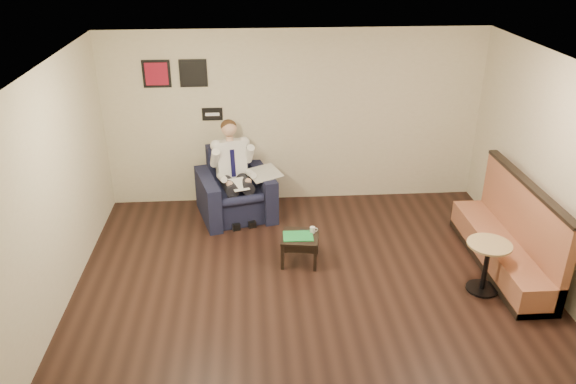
{
  "coord_description": "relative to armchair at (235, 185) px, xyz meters",
  "views": [
    {
      "loc": [
        -0.72,
        -5.54,
        4.16
      ],
      "look_at": [
        -0.24,
        1.2,
        0.96
      ],
      "focal_mm": 35.0,
      "sensor_mm": 36.0,
      "label": 1
    }
  ],
  "objects": [
    {
      "name": "armchair",
      "position": [
        0.0,
        0.0,
        0.0
      ],
      "size": [
        1.32,
        1.32,
        1.04
      ],
      "primitive_type": "cube",
      "rotation": [
        0.0,
        0.0,
        0.26
      ],
      "color": "black",
      "rests_on": "ground"
    },
    {
      "name": "ground",
      "position": [
        0.97,
        -2.42,
        -0.52
      ],
      "size": [
        6.0,
        6.0,
        0.0
      ],
      "primitive_type": "plane",
      "color": "black",
      "rests_on": "ground"
    },
    {
      "name": "seating_sign",
      "position": [
        -0.33,
        0.56,
        0.98
      ],
      "size": [
        0.32,
        0.02,
        0.2
      ],
      "primitive_type": "cube",
      "color": "black",
      "rests_on": "wall_back"
    },
    {
      "name": "seated_man",
      "position": [
        0.03,
        -0.13,
        0.19
      ],
      "size": [
        0.92,
        1.16,
        1.43
      ],
      "primitive_type": null,
      "rotation": [
        0.0,
        0.0,
        0.26
      ],
      "color": "silver",
      "rests_on": "armchair"
    },
    {
      "name": "wall_back",
      "position": [
        0.97,
        0.58,
        0.88
      ],
      "size": [
        6.0,
        0.02,
        2.8
      ],
      "primitive_type": "cube",
      "color": "beige",
      "rests_on": "ground"
    },
    {
      "name": "lap_papers",
      "position": [
        0.06,
        -0.24,
        0.12
      ],
      "size": [
        0.34,
        0.4,
        0.01
      ],
      "primitive_type": "cube",
      "rotation": [
        0.0,
        0.0,
        0.33
      ],
      "color": "white",
      "rests_on": "seated_man"
    },
    {
      "name": "ceiling",
      "position": [
        0.97,
        -2.42,
        2.28
      ],
      "size": [
        6.0,
        6.0,
        0.02
      ],
      "primitive_type": "cube",
      "color": "white",
      "rests_on": "wall_back"
    },
    {
      "name": "banquette",
      "position": [
        3.56,
        -1.73,
        0.08
      ],
      "size": [
        0.56,
        2.34,
        1.2
      ],
      "primitive_type": "cube",
      "color": "#9F5B3D",
      "rests_on": "ground"
    },
    {
      "name": "green_folder",
      "position": [
        0.86,
        -1.45,
        -0.12
      ],
      "size": [
        0.41,
        0.29,
        0.01
      ],
      "primitive_type": "cube",
      "rotation": [
        0.0,
        0.0,
        -0.03
      ],
      "color": "green",
      "rests_on": "side_table"
    },
    {
      "name": "art_print_left",
      "position": [
        -1.13,
        0.56,
        1.63
      ],
      "size": [
        0.42,
        0.03,
        0.42
      ],
      "primitive_type": "cube",
      "color": "maroon",
      "rests_on": "wall_back"
    },
    {
      "name": "wall_left",
      "position": [
        -2.03,
        -2.42,
        0.88
      ],
      "size": [
        0.02,
        6.0,
        2.8
      ],
      "primitive_type": "cube",
      "color": "beige",
      "rests_on": "ground"
    },
    {
      "name": "side_table",
      "position": [
        0.89,
        -1.44,
        -0.32
      ],
      "size": [
        0.56,
        0.56,
        0.4
      ],
      "primitive_type": "cube",
      "rotation": [
        0.0,
        0.0,
        -0.17
      ],
      "color": "black",
      "rests_on": "ground"
    },
    {
      "name": "smartphone",
      "position": [
        0.95,
        -1.31,
        -0.12
      ],
      "size": [
        0.14,
        0.1,
        0.01
      ],
      "primitive_type": "cube",
      "rotation": [
        0.0,
        0.0,
        -0.34
      ],
      "color": "black",
      "rests_on": "side_table"
    },
    {
      "name": "cafe_table",
      "position": [
        3.12,
        -2.27,
        -0.19
      ],
      "size": [
        0.59,
        0.59,
        0.67
      ],
      "primitive_type": "cylinder",
      "rotation": [
        0.0,
        0.0,
        -0.09
      ],
      "color": "tan",
      "rests_on": "ground"
    },
    {
      "name": "coffee_mug",
      "position": [
        1.06,
        -1.36,
        -0.08
      ],
      "size": [
        0.08,
        0.08,
        0.08
      ],
      "primitive_type": "cylinder",
      "rotation": [
        0.0,
        0.0,
        -0.17
      ],
      "color": "white",
      "rests_on": "side_table"
    },
    {
      "name": "newspaper",
      "position": [
        0.45,
        0.0,
        0.19
      ],
      "size": [
        0.61,
        0.68,
        0.01
      ],
      "primitive_type": "cube",
      "rotation": [
        0.0,
        0.0,
        0.31
      ],
      "color": "silver",
      "rests_on": "armchair"
    },
    {
      "name": "art_print_right",
      "position": [
        -0.58,
        0.56,
        1.63
      ],
      "size": [
        0.42,
        0.03,
        0.42
      ],
      "primitive_type": "cube",
      "color": "black",
      "rests_on": "wall_back"
    }
  ]
}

